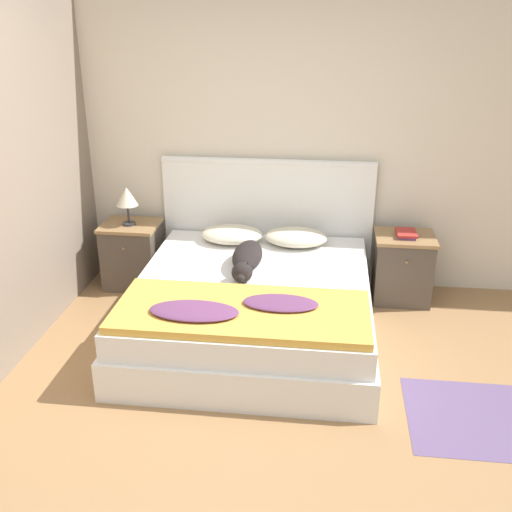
{
  "coord_description": "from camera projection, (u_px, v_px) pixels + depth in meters",
  "views": [
    {
      "loc": [
        0.57,
        -2.84,
        2.29
      ],
      "look_at": [
        0.06,
        1.26,
        0.56
      ],
      "focal_mm": 42.0,
      "sensor_mm": 36.0,
      "label": 1
    }
  ],
  "objects": [
    {
      "name": "wall_back",
      "position": [
        262.0,
        137.0,
        5.0
      ],
      "size": [
        9.0,
        0.06,
        2.55
      ],
      "color": "beige",
      "rests_on": "ground_plane"
    },
    {
      "name": "quilt",
      "position": [
        239.0,
        311.0,
        3.81
      ],
      "size": [
        1.63,
        0.71,
        0.09
      ],
      "color": "gold",
      "rests_on": "bed"
    },
    {
      "name": "book_stack",
      "position": [
        406.0,
        234.0,
        4.83
      ],
      "size": [
        0.16,
        0.22,
        0.04
      ],
      "color": "#703D7F",
      "rests_on": "nightstand_right"
    },
    {
      "name": "table_lamp",
      "position": [
        127.0,
        198.0,
        5.0
      ],
      "size": [
        0.19,
        0.19,
        0.33
      ],
      "color": "#2D2D33",
      "rests_on": "nightstand_left"
    },
    {
      "name": "dog",
      "position": [
        247.0,
        258.0,
        4.49
      ],
      "size": [
        0.22,
        0.73,
        0.17
      ],
      "color": "black",
      "rests_on": "bed"
    },
    {
      "name": "headboard",
      "position": [
        267.0,
        219.0,
        5.2
      ],
      "size": [
        1.81,
        0.06,
        1.11
      ],
      "color": "white",
      "rests_on": "ground_plane"
    },
    {
      "name": "nightstand_left",
      "position": [
        133.0,
        254.0,
        5.22
      ],
      "size": [
        0.48,
        0.43,
        0.57
      ],
      "color": "#4C4238",
      "rests_on": "ground_plane"
    },
    {
      "name": "nightstand_right",
      "position": [
        402.0,
        267.0,
        4.96
      ],
      "size": [
        0.48,
        0.43,
        0.57
      ],
      "color": "#4C4238",
      "rests_on": "ground_plane"
    },
    {
      "name": "rug",
      "position": [
        502.0,
        420.0,
        3.57
      ],
      "size": [
        1.13,
        0.75,
        0.0
      ],
      "color": "#604C75",
      "rests_on": "ground_plane"
    },
    {
      "name": "ground_plane",
      "position": [
        220.0,
        424.0,
        3.54
      ],
      "size": [
        16.0,
        16.0,
        0.0
      ],
      "primitive_type": "plane",
      "color": "#997047"
    },
    {
      "name": "pillow_left",
      "position": [
        232.0,
        234.0,
        5.01
      ],
      "size": [
        0.52,
        0.38,
        0.13
      ],
      "color": "beige",
      "rests_on": "bed"
    },
    {
      "name": "wall_side_left",
      "position": [
        27.0,
        163.0,
        4.19
      ],
      "size": [
        0.06,
        3.1,
        2.55
      ],
      "color": "gray",
      "rests_on": "ground_plane"
    },
    {
      "name": "pillow_right",
      "position": [
        296.0,
        237.0,
        4.95
      ],
      "size": [
        0.52,
        0.38,
        0.13
      ],
      "color": "beige",
      "rests_on": "bed"
    },
    {
      "name": "bed",
      "position": [
        253.0,
        307.0,
        4.43
      ],
      "size": [
        1.73,
        1.93,
        0.46
      ],
      "color": "white",
      "rests_on": "ground_plane"
    }
  ]
}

